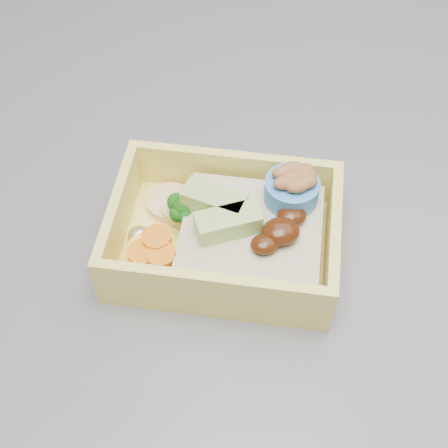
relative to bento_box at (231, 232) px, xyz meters
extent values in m
cube|color=#3B3C41|center=(0.13, -0.03, -0.04)|extent=(1.24, 0.84, 0.04)
cube|color=#F3E064|center=(-0.01, 0.00, -0.02)|extent=(0.19, 0.16, 0.01)
cube|color=#F3E064|center=(0.01, 0.05, 0.01)|extent=(0.15, 0.06, 0.04)
cube|color=#F3E064|center=(-0.02, -0.05, 0.01)|extent=(0.15, 0.06, 0.04)
cube|color=#F3E064|center=(0.07, -0.02, 0.01)|extent=(0.04, 0.10, 0.04)
cube|color=#F3E064|center=(-0.08, 0.02, 0.01)|extent=(0.04, 0.10, 0.04)
cube|color=tan|center=(0.01, -0.01, 0.00)|extent=(0.12, 0.12, 0.03)
ellipsoid|color=#371708|center=(0.03, -0.02, 0.02)|extent=(0.03, 0.03, 0.01)
ellipsoid|color=#371708|center=(0.04, -0.01, 0.02)|extent=(0.03, 0.02, 0.01)
ellipsoid|color=#371708|center=(0.02, -0.03, 0.02)|extent=(0.02, 0.02, 0.01)
cube|color=#9DC466|center=(0.00, -0.01, 0.02)|extent=(0.05, 0.02, 0.02)
cube|color=#9DC466|center=(-0.01, 0.01, 0.02)|extent=(0.05, 0.04, 0.02)
cylinder|color=#6FA759|center=(-0.03, 0.02, -0.01)|extent=(0.01, 0.01, 0.01)
sphere|color=#175613|center=(-0.03, 0.02, 0.01)|extent=(0.02, 0.02, 0.02)
sphere|color=#175613|center=(-0.02, 0.02, 0.01)|extent=(0.01, 0.01, 0.01)
sphere|color=#175613|center=(-0.04, 0.03, 0.01)|extent=(0.01, 0.01, 0.01)
sphere|color=#175613|center=(-0.03, 0.02, 0.01)|extent=(0.01, 0.01, 0.01)
sphere|color=#175613|center=(-0.04, 0.02, 0.01)|extent=(0.01, 0.01, 0.01)
sphere|color=#175613|center=(-0.03, 0.03, 0.01)|extent=(0.01, 0.01, 0.01)
cylinder|color=yellow|center=(-0.06, -0.01, 0.00)|extent=(0.04, 0.04, 0.02)
cylinder|color=orange|center=(-0.06, -0.01, 0.01)|extent=(0.02, 0.02, 0.00)
cylinder|color=orange|center=(-0.07, -0.01, 0.01)|extent=(0.02, 0.02, 0.00)
cylinder|color=orange|center=(-0.05, -0.02, 0.01)|extent=(0.02, 0.02, 0.00)
cylinder|color=orange|center=(-0.05, 0.00, 0.01)|extent=(0.02, 0.02, 0.00)
cylinder|color=tan|center=(-0.04, 0.04, -0.01)|extent=(0.04, 0.04, 0.01)
cylinder|color=tan|center=(-0.03, 0.03, -0.01)|extent=(0.04, 0.04, 0.01)
ellipsoid|color=silver|center=(-0.01, 0.04, -0.01)|extent=(0.02, 0.02, 0.02)
ellipsoid|color=silver|center=(-0.07, 0.01, -0.01)|extent=(0.02, 0.02, 0.02)
cylinder|color=#3E85D5|center=(0.05, 0.01, 0.02)|extent=(0.04, 0.04, 0.02)
ellipsoid|color=brown|center=(0.05, 0.01, 0.03)|extent=(0.02, 0.02, 0.01)
ellipsoid|color=brown|center=(0.06, 0.01, 0.03)|extent=(0.02, 0.02, 0.01)
ellipsoid|color=brown|center=(0.04, 0.02, 0.03)|extent=(0.02, 0.02, 0.01)
ellipsoid|color=brown|center=(0.05, 0.01, 0.03)|extent=(0.02, 0.02, 0.01)
ellipsoid|color=brown|center=(0.04, 0.01, 0.03)|extent=(0.02, 0.02, 0.01)
ellipsoid|color=brown|center=(0.05, 0.01, 0.03)|extent=(0.02, 0.02, 0.01)
ellipsoid|color=brown|center=(0.05, 0.02, 0.03)|extent=(0.02, 0.02, 0.01)
ellipsoid|color=brown|center=(0.06, 0.02, 0.03)|extent=(0.02, 0.02, 0.01)
camera|label=1|loc=(-0.06, -0.26, 0.36)|focal=50.00mm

